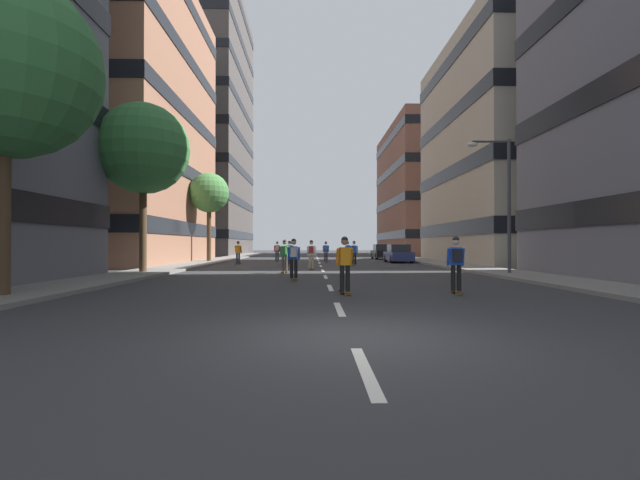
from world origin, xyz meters
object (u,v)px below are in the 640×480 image
object	(u,v)px
parked_car_mid	(398,254)
street_tree_mid	(209,193)
skater_9	(456,261)
skater_10	(354,252)
skater_3	(311,253)
skater_6	(345,262)
street_tree_far	(143,149)
streetlamp_right	(502,191)
skater_1	(348,250)
skater_2	(326,250)
skater_11	(284,254)
skater_7	(238,251)
street_tree_near	(4,66)
skater_5	(289,251)
skater_8	(290,250)
parked_car_near	(382,252)
skater_0	(277,250)
skater_4	(294,256)

from	to	relation	value
parked_car_mid	street_tree_mid	bearing A→B (deg)	179.21
skater_9	skater_10	xyz separation A→B (m)	(-1.43, 17.71, -0.03)
skater_3	skater_6	size ratio (longest dim) A/B	1.00
skater_9	skater_6	bearing A→B (deg)	-178.96
street_tree_far	streetlamp_right	xyz separation A→B (m)	(17.86, -1.37, -2.26)
streetlamp_right	skater_10	bearing A→B (deg)	121.42
street_tree_far	skater_1	bearing A→B (deg)	55.86
streetlamp_right	skater_1	size ratio (longest dim) A/B	3.65
skater_6	skater_9	bearing A→B (deg)	1.04
street_tree_far	streetlamp_right	world-z (taller)	street_tree_far
skater_1	skater_2	distance (m)	3.38
streetlamp_right	skater_11	world-z (taller)	streetlamp_right
skater_6	skater_7	xyz separation A→B (m)	(-6.57, 19.56, 0.00)
skater_7	street_tree_near	bearing A→B (deg)	-98.42
street_tree_near	parked_car_mid	bearing A→B (deg)	56.50
skater_3	skater_10	world-z (taller)	same
skater_3	skater_9	size ratio (longest dim) A/B	1.00
street_tree_near	street_tree_far	bearing A→B (deg)	90.00
parked_car_mid	skater_3	distance (m)	12.76
street_tree_near	skater_10	distance (m)	22.81
skater_7	street_tree_far	bearing A→B (deg)	-106.08
skater_3	skater_10	xyz separation A→B (m)	(3.07, 5.25, -0.03)
parked_car_mid	streetlamp_right	xyz separation A→B (m)	(1.96, -15.37, 3.44)
streetlamp_right	skater_5	size ratio (longest dim) A/B	3.65
parked_car_mid	skater_1	xyz separation A→B (m)	(-3.93, 3.66, 0.29)
parked_car_mid	street_tree_near	world-z (taller)	street_tree_near
street_tree_far	street_tree_near	bearing A→B (deg)	-90.00
street_tree_mid	skater_1	world-z (taller)	street_tree_mid
skater_5	skater_8	xyz separation A→B (m)	(-0.13, 4.38, 0.00)
street_tree_mid	skater_9	world-z (taller)	street_tree_mid
parked_car_near	skater_1	world-z (taller)	skater_1
skater_3	skater_11	bearing A→B (deg)	-117.56
skater_3	skater_9	xyz separation A→B (m)	(4.50, -12.46, 0.00)
parked_car_near	skater_0	distance (m)	12.22
skater_2	skater_9	xyz separation A→B (m)	(3.24, -23.95, 0.00)
street_tree_near	skater_0	bearing A→B (deg)	77.81
skater_1	skater_6	size ratio (longest dim) A/B	1.00
parked_car_mid	streetlamp_right	distance (m)	15.87
streetlamp_right	skater_0	bearing A→B (deg)	125.55
streetlamp_right	skater_2	xyz separation A→B (m)	(-8.02, 16.40, -3.12)
streetlamp_right	skater_8	world-z (taller)	streetlamp_right
skater_4	parked_car_mid	bearing A→B (deg)	65.69
skater_11	skater_6	bearing A→B (deg)	-75.91
parked_car_mid	skater_8	world-z (taller)	skater_8
skater_5	skater_0	bearing A→B (deg)	101.81
skater_5	skater_11	size ratio (longest dim) A/B	1.00
parked_car_near	skater_7	world-z (taller)	skater_7
parked_car_mid	street_tree_far	bearing A→B (deg)	-138.64
parked_car_mid	skater_0	bearing A→B (deg)	170.02
skater_2	skater_6	bearing A→B (deg)	-90.53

